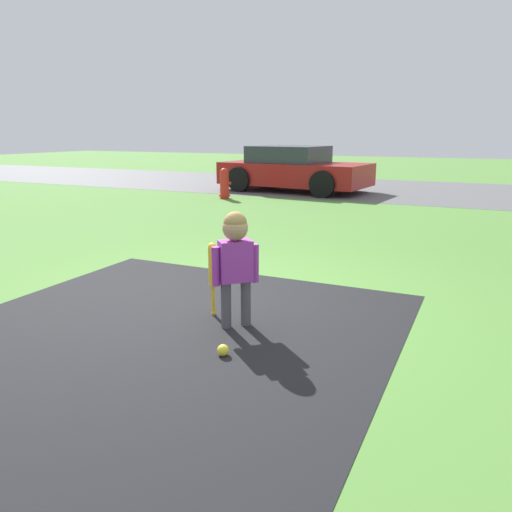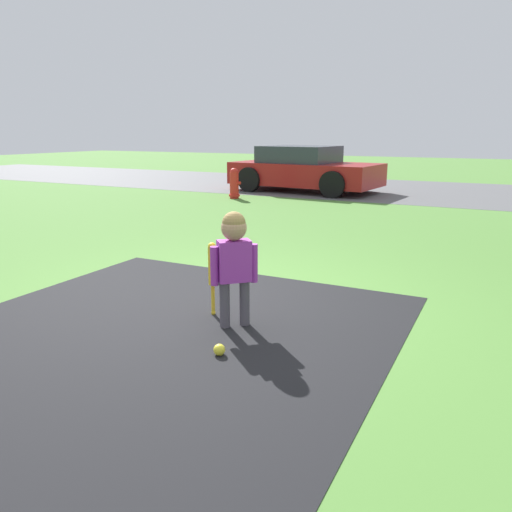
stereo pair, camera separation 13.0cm
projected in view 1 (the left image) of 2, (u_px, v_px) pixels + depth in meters
ground_plane at (224, 302)px, 4.84m from camera, size 60.00×60.00×0.00m
street_strip at (402, 190)px, 14.14m from camera, size 40.00×6.00×0.01m
child at (235, 253)px, 4.09m from camera, size 0.31×0.30×0.99m
baseball_bat at (213, 269)px, 4.40m from camera, size 0.07×0.07×0.67m
sports_ball at (223, 350)px, 3.68m from camera, size 0.09×0.09×0.09m
fire_hydrant at (224, 184)px, 12.29m from camera, size 0.31×0.28×0.75m
parked_car at (294, 169)px, 13.79m from camera, size 4.16×2.37×1.23m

